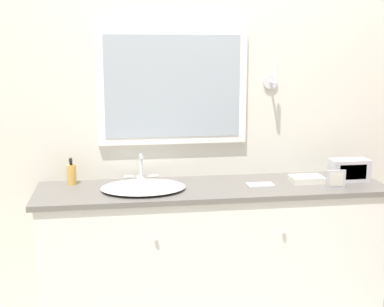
{
  "coord_description": "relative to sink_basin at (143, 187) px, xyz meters",
  "views": [
    {
      "loc": [
        -0.58,
        -2.69,
        1.67
      ],
      "look_at": [
        -0.12,
        0.29,
        1.06
      ],
      "focal_mm": 50.0,
      "sensor_mm": 36.0,
      "label": 1
    }
  ],
  "objects": [
    {
      "name": "appliance_box",
      "position": [
        1.26,
        0.03,
        0.05
      ],
      "size": [
        0.23,
        0.12,
        0.13
      ],
      "color": "#BCBCC1",
      "rests_on": "vanity_counter"
    },
    {
      "name": "soap_bottle",
      "position": [
        -0.41,
        0.19,
        0.04
      ],
      "size": [
        0.06,
        0.06,
        0.16
      ],
      "color": "gold",
      "rests_on": "vanity_counter"
    },
    {
      "name": "vanity_counter",
      "position": [
        0.41,
        0.02,
        -0.45
      ],
      "size": [
        2.05,
        0.54,
        0.86
      ],
      "color": "silver",
      "rests_on": "ground_plane"
    },
    {
      "name": "wall_back",
      "position": [
        0.4,
        0.31,
        0.4
      ],
      "size": [
        8.0,
        0.18,
        2.55
      ],
      "color": "silver",
      "rests_on": "ground_plane"
    },
    {
      "name": "hand_towel_near_sink",
      "position": [
        0.98,
        0.02,
        0.0
      ],
      "size": [
        0.19,
        0.13,
        0.04
      ],
      "color": "silver",
      "rests_on": "vanity_counter"
    },
    {
      "name": "picture_frame",
      "position": [
        1.1,
        -0.14,
        0.04
      ],
      "size": [
        0.11,
        0.01,
        0.11
      ],
      "color": "#B2B2B7",
      "rests_on": "vanity_counter"
    },
    {
      "name": "sink_basin",
      "position": [
        0.0,
        0.0,
        0.0
      ],
      "size": [
        0.48,
        0.42,
        0.17
      ],
      "color": "white",
      "rests_on": "vanity_counter"
    },
    {
      "name": "metal_tray",
      "position": [
        0.69,
        -0.01,
        -0.01
      ],
      "size": [
        0.16,
        0.09,
        0.01
      ],
      "color": "silver",
      "rests_on": "vanity_counter"
    }
  ]
}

